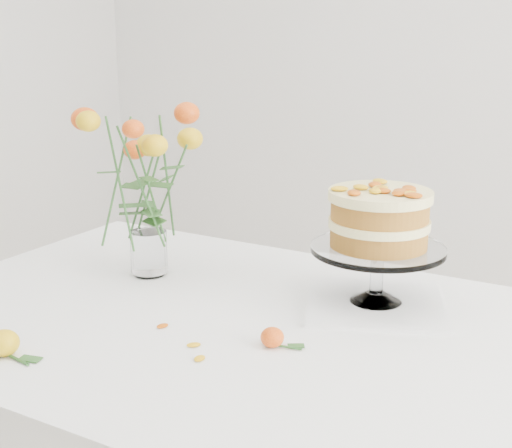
# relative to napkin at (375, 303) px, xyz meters

# --- Properties ---
(table) EXTENTS (1.43, 0.93, 0.76)m
(table) POSITION_rel_napkin_xyz_m (-0.19, -0.21, -0.09)
(table) COLOR tan
(table) RESTS_ON ground
(napkin) EXTENTS (0.36, 0.36, 0.01)m
(napkin) POSITION_rel_napkin_xyz_m (0.00, 0.00, 0.00)
(napkin) COLOR white
(napkin) RESTS_ON table
(cake_stand) EXTENTS (0.27, 0.27, 0.24)m
(cake_stand) POSITION_rel_napkin_xyz_m (0.00, 0.00, 0.17)
(cake_stand) COLOR silver
(cake_stand) RESTS_ON napkin
(rose_vase) EXTENTS (0.36, 0.36, 0.42)m
(rose_vase) POSITION_rel_napkin_xyz_m (-0.52, -0.08, 0.24)
(rose_vase) COLOR silver
(rose_vase) RESTS_ON table
(loose_rose_near) EXTENTS (0.10, 0.05, 0.05)m
(loose_rose_near) POSITION_rel_napkin_xyz_m (-0.48, -0.54, 0.02)
(loose_rose_near) COLOR gold
(loose_rose_near) RESTS_ON table
(loose_rose_far) EXTENTS (0.08, 0.04, 0.04)m
(loose_rose_far) POSITION_rel_napkin_xyz_m (-0.09, -0.28, 0.01)
(loose_rose_far) COLOR #B93009
(loose_rose_far) RESTS_ON table
(stray_petal_a) EXTENTS (0.03, 0.02, 0.00)m
(stray_petal_a) POSITION_rel_napkin_xyz_m (-0.31, -0.31, -0.00)
(stray_petal_a) COLOR #F2AF0F
(stray_petal_a) RESTS_ON table
(stray_petal_b) EXTENTS (0.03, 0.02, 0.00)m
(stray_petal_b) POSITION_rel_napkin_xyz_m (-0.21, -0.35, -0.00)
(stray_petal_b) COLOR #F2AF0F
(stray_petal_b) RESTS_ON table
(stray_petal_c) EXTENTS (0.03, 0.02, 0.00)m
(stray_petal_c) POSITION_rel_napkin_xyz_m (-0.17, -0.39, -0.00)
(stray_petal_c) COLOR #F2AF0F
(stray_petal_c) RESTS_ON table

